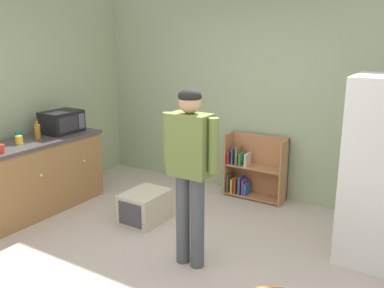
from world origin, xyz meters
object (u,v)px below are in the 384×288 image
at_px(yellow_cup, 19,140).
at_px(red_cup, 1,149).
at_px(kitchen_counter, 25,179).
at_px(microwave, 62,122).
at_px(pet_carrier, 145,207).
at_px(teal_cup, 18,135).
at_px(standing_person, 190,163).
at_px(amber_bottle, 37,131).
at_px(bookshelf, 253,171).

xyz_separation_m(yellow_cup, red_cup, (0.19, -0.36, 0.00)).
bearing_deg(yellow_cup, kitchen_counter, 115.99).
bearing_deg(yellow_cup, microwave, 92.24).
height_order(pet_carrier, teal_cup, teal_cup).
bearing_deg(standing_person, amber_bottle, 176.39).
height_order(pet_carrier, red_cup, red_cup).
distance_m(standing_person, amber_bottle, 2.28).
bearing_deg(bookshelf, amber_bottle, -139.59).
height_order(amber_bottle, yellow_cup, amber_bottle).
bearing_deg(amber_bottle, yellow_cup, -90.26).
height_order(standing_person, teal_cup, standing_person).
bearing_deg(pet_carrier, yellow_cup, -154.03).
bearing_deg(standing_person, yellow_cup, -177.02).
height_order(standing_person, microwave, standing_person).
xyz_separation_m(standing_person, yellow_cup, (-2.27, -0.12, -0.07)).
bearing_deg(microwave, red_cup, -78.34).
xyz_separation_m(teal_cup, red_cup, (0.40, -0.51, 0.00)).
relative_size(standing_person, red_cup, 17.70).
distance_m(pet_carrier, teal_cup, 1.78).
distance_m(teal_cup, yellow_cup, 0.26).
height_order(kitchen_counter, red_cup, red_cup).
height_order(bookshelf, teal_cup, teal_cup).
distance_m(amber_bottle, teal_cup, 0.25).
relative_size(teal_cup, yellow_cup, 1.00).
bearing_deg(bookshelf, standing_person, -83.62).
bearing_deg(amber_bottle, microwave, 93.85).
bearing_deg(kitchen_counter, bookshelf, 43.75).
bearing_deg(teal_cup, pet_carrier, 17.73).
xyz_separation_m(kitchen_counter, red_cup, (0.20, -0.39, 0.50)).
height_order(standing_person, pet_carrier, standing_person).
height_order(standing_person, yellow_cup, standing_person).
bearing_deg(standing_person, kitchen_counter, -177.76).
xyz_separation_m(pet_carrier, amber_bottle, (-1.32, -0.38, 0.82)).
distance_m(standing_person, microwave, 2.36).
bearing_deg(teal_cup, kitchen_counter, -30.96).
xyz_separation_m(microwave, amber_bottle, (0.03, -0.40, -0.04)).
relative_size(amber_bottle, yellow_cup, 2.59).
height_order(kitchen_counter, yellow_cup, yellow_cup).
bearing_deg(pet_carrier, microwave, 178.96).
height_order(bookshelf, amber_bottle, amber_bottle).
distance_m(bookshelf, standing_person, 2.02).
relative_size(standing_person, pet_carrier, 3.05).
bearing_deg(teal_cup, standing_person, -0.75).
distance_m(bookshelf, yellow_cup, 2.94).
relative_size(pet_carrier, microwave, 1.15).
bearing_deg(red_cup, kitchen_counter, 117.16).
bearing_deg(standing_person, red_cup, -167.07).
xyz_separation_m(bookshelf, teal_cup, (-2.28, -1.86, 0.58)).
bearing_deg(kitchen_counter, amber_bottle, 86.26).
distance_m(kitchen_counter, pet_carrier, 1.49).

